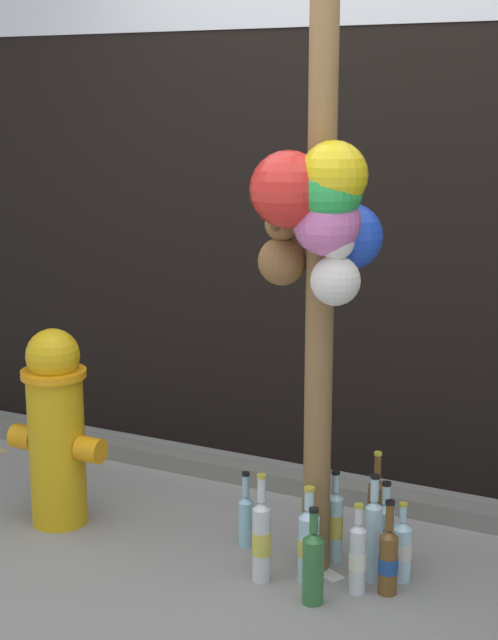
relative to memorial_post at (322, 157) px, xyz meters
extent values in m
plane|color=gray|center=(-0.21, -0.45, -1.51)|extent=(14.00, 14.00, 0.00)
cube|color=black|center=(-0.21, 1.08, 0.49)|extent=(10.00, 0.20, 4.00)
cube|color=slate|center=(-0.21, 0.67, -1.47)|extent=(8.00, 0.12, 0.08)
cylinder|color=olive|center=(-0.02, 0.05, -0.06)|extent=(0.10, 0.10, 2.90)
sphere|color=yellow|center=(0.07, -0.07, -0.05)|extent=(0.23, 0.23, 0.23)
sphere|color=#D66BB2|center=(0.04, -0.05, -0.21)|extent=(0.23, 0.23, 0.23)
sphere|color=green|center=(0.05, -0.07, -0.10)|extent=(0.23, 0.23, 0.23)
sphere|color=blue|center=(0.05, 0.16, -0.28)|extent=(0.24, 0.24, 0.24)
sphere|color=red|center=(-0.07, -0.10, -0.10)|extent=(0.26, 0.26, 0.26)
sphere|color=brown|center=(-0.16, 0.03, -0.37)|extent=(0.17, 0.17, 0.17)
sphere|color=brown|center=(-0.16, 0.03, -0.23)|extent=(0.12, 0.12, 0.12)
sphere|color=brown|center=(-0.20, 0.03, -0.20)|extent=(0.05, 0.05, 0.05)
sphere|color=brown|center=(-0.12, 0.03, -0.20)|extent=(0.05, 0.05, 0.05)
sphere|color=brown|center=(-0.16, -0.02, -0.23)|extent=(0.04, 0.04, 0.04)
sphere|color=silver|center=(0.08, -0.05, -0.40)|extent=(0.17, 0.17, 0.17)
sphere|color=silver|center=(0.08, -0.05, -0.27)|extent=(0.12, 0.12, 0.12)
sphere|color=silver|center=(0.04, -0.05, -0.23)|extent=(0.05, 0.05, 0.05)
sphere|color=silver|center=(0.12, -0.05, -0.23)|extent=(0.05, 0.05, 0.05)
sphere|color=#9D9992|center=(0.08, -0.11, -0.27)|extent=(0.04, 0.04, 0.04)
cylinder|color=gold|center=(-1.11, -0.05, -1.20)|extent=(0.23, 0.23, 0.62)
cylinder|color=orange|center=(-1.11, -0.05, -0.88)|extent=(0.26, 0.26, 0.03)
sphere|color=gold|center=(-1.11, -0.05, -0.80)|extent=(0.22, 0.22, 0.22)
cylinder|color=orange|center=(-1.28, -0.05, -1.17)|extent=(0.10, 0.10, 0.10)
cylinder|color=orange|center=(-0.95, -0.05, -1.17)|extent=(0.10, 0.10, 0.10)
cylinder|color=silver|center=(-0.16, -0.13, -1.37)|extent=(0.07, 0.07, 0.28)
cone|color=silver|center=(-0.16, -0.13, -1.22)|extent=(0.07, 0.07, 0.03)
cylinder|color=silver|center=(-0.16, -0.13, -1.16)|extent=(0.03, 0.03, 0.09)
cylinder|color=#D8C64C|center=(-0.16, -0.13, -1.37)|extent=(0.07, 0.07, 0.09)
cylinder|color=gold|center=(-0.16, -0.13, -1.11)|extent=(0.03, 0.03, 0.01)
cylinder|color=#B2DBEA|center=(0.02, 0.13, -1.39)|extent=(0.06, 0.06, 0.25)
cone|color=#B2DBEA|center=(0.02, 0.13, -1.25)|extent=(0.06, 0.06, 0.02)
cylinder|color=#B2DBEA|center=(0.02, 0.13, -1.20)|extent=(0.03, 0.03, 0.07)
cylinder|color=#D8C64C|center=(0.02, 0.13, -1.37)|extent=(0.06, 0.06, 0.09)
cylinder|color=black|center=(0.02, 0.13, -1.16)|extent=(0.03, 0.03, 0.01)
cylinder|color=brown|center=(0.15, 0.24, -1.37)|extent=(0.07, 0.07, 0.28)
cone|color=brown|center=(0.15, 0.24, -1.22)|extent=(0.07, 0.07, 0.03)
cylinder|color=brown|center=(0.15, 0.24, -1.16)|extent=(0.03, 0.03, 0.10)
cylinder|color=#D8C64C|center=(0.15, 0.24, -1.39)|extent=(0.07, 0.07, 0.08)
cylinder|color=gold|center=(0.15, 0.24, -1.10)|extent=(0.03, 0.03, 0.01)
cylinder|color=#93CCE0|center=(-0.33, 0.10, -1.42)|extent=(0.06, 0.06, 0.18)
cone|color=#93CCE0|center=(-0.33, 0.10, -1.32)|extent=(0.06, 0.06, 0.02)
cylinder|color=#93CCE0|center=(-0.33, 0.10, -1.27)|extent=(0.03, 0.03, 0.09)
cylinder|color=black|center=(-0.33, 0.10, -1.22)|extent=(0.03, 0.03, 0.01)
cylinder|color=#B2DBEA|center=(0.20, 0.05, -1.37)|extent=(0.06, 0.06, 0.28)
cone|color=#B2DBEA|center=(0.20, 0.05, -1.22)|extent=(0.06, 0.06, 0.02)
cylinder|color=#B2DBEA|center=(0.20, 0.05, -1.16)|extent=(0.03, 0.03, 0.09)
cylinder|color=black|center=(0.20, 0.05, -1.11)|extent=(0.03, 0.03, 0.01)
cylinder|color=brown|center=(0.28, -0.02, -1.40)|extent=(0.07, 0.07, 0.21)
cone|color=brown|center=(0.28, -0.02, -1.28)|extent=(0.07, 0.07, 0.03)
cylinder|color=brown|center=(0.28, -0.02, -1.22)|extent=(0.03, 0.03, 0.09)
cylinder|color=#1E478C|center=(0.28, -0.02, -1.40)|extent=(0.07, 0.07, 0.06)
cylinder|color=black|center=(0.28, -0.02, -1.17)|extent=(0.03, 0.03, 0.01)
cylinder|color=#337038|center=(0.07, -0.19, -1.40)|extent=(0.08, 0.08, 0.23)
cone|color=#337038|center=(0.07, -0.19, -1.26)|extent=(0.08, 0.08, 0.03)
cylinder|color=#337038|center=(0.07, -0.19, -1.21)|extent=(0.03, 0.03, 0.07)
cylinder|color=black|center=(0.07, -0.19, -1.17)|extent=(0.03, 0.03, 0.01)
cylinder|color=#337038|center=(-0.07, 0.11, -1.39)|extent=(0.06, 0.06, 0.24)
cone|color=#337038|center=(-0.07, 0.11, -1.26)|extent=(0.06, 0.06, 0.02)
cylinder|color=#337038|center=(-0.07, 0.11, -1.21)|extent=(0.03, 0.03, 0.07)
cylinder|color=black|center=(-0.07, 0.11, -1.17)|extent=(0.03, 0.03, 0.01)
cylinder|color=silver|center=(0.18, -0.06, -1.39)|extent=(0.06, 0.06, 0.24)
cone|color=silver|center=(0.18, -0.06, -1.26)|extent=(0.06, 0.06, 0.02)
cylinder|color=silver|center=(0.18, -0.06, -1.22)|extent=(0.03, 0.03, 0.06)
cylinder|color=silver|center=(0.18, -0.06, -1.39)|extent=(0.06, 0.06, 0.06)
cylinder|color=gold|center=(0.18, -0.06, -1.18)|extent=(0.03, 0.03, 0.01)
cylinder|color=#B2DBEA|center=(0.00, -0.05, -1.39)|extent=(0.08, 0.08, 0.24)
cone|color=#B2DBEA|center=(0.00, -0.05, -1.25)|extent=(0.08, 0.08, 0.03)
cylinder|color=#B2DBEA|center=(0.00, -0.05, -1.20)|extent=(0.03, 0.03, 0.07)
cylinder|color=#D8C64C|center=(0.00, -0.05, -1.38)|extent=(0.08, 0.08, 0.06)
cylinder|color=gold|center=(0.00, -0.05, -1.16)|extent=(0.04, 0.04, 0.01)
cylinder|color=#B2DBEA|center=(0.21, 0.15, -1.40)|extent=(0.07, 0.07, 0.23)
cone|color=#B2DBEA|center=(0.21, 0.15, -1.27)|extent=(0.07, 0.07, 0.03)
cylinder|color=#B2DBEA|center=(0.21, 0.15, -1.22)|extent=(0.03, 0.03, 0.07)
cylinder|color=silver|center=(0.21, 0.15, -1.39)|extent=(0.07, 0.07, 0.08)
cylinder|color=black|center=(0.21, 0.15, -1.18)|extent=(0.03, 0.03, 0.01)
cylinder|color=#B2DBEA|center=(0.30, 0.10, -1.41)|extent=(0.07, 0.07, 0.20)
cone|color=#B2DBEA|center=(0.30, 0.10, -1.30)|extent=(0.07, 0.07, 0.03)
cylinder|color=#B2DBEA|center=(0.30, 0.10, -1.26)|extent=(0.03, 0.03, 0.06)
cylinder|color=silver|center=(0.30, 0.10, -1.40)|extent=(0.07, 0.07, 0.06)
cylinder|color=gold|center=(0.30, 0.10, -1.22)|extent=(0.03, 0.03, 0.01)
cube|color=silver|center=(0.04, 0.02, -1.51)|extent=(0.15, 0.12, 0.01)
camera|label=1|loc=(1.23, -3.03, 0.20)|focal=54.55mm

